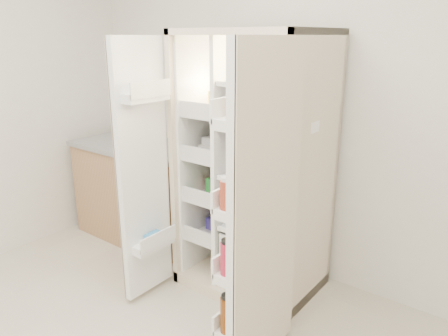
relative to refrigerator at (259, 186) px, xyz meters
The scene contains 5 objects.
wall_back 0.70m from the refrigerator, 76.82° to the left, with size 4.00×0.02×2.70m, color silver.
refrigerator is the anchor object (origin of this frame).
freezer_door 0.81m from the refrigerator, 130.38° to the right, with size 0.15×0.40×1.72m.
fridge_door 0.85m from the refrigerator, 56.20° to the right, with size 0.17×0.58×1.72m.
kitchen_counter 1.28m from the refrigerator, behind, with size 1.19×0.63×0.86m.
Camera 1 is at (1.44, -0.72, 1.76)m, focal length 34.00 mm.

